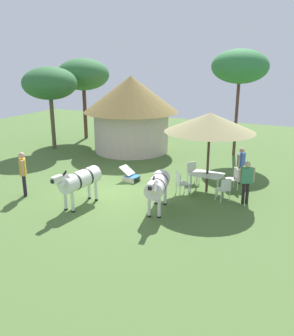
% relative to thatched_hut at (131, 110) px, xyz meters
% --- Properties ---
extents(ground_plane, '(36.00, 36.00, 0.00)m').
position_rel_thatched_hut_xyz_m(ground_plane, '(2.56, -6.20, -2.36)').
color(ground_plane, '#4C6B33').
extents(thatched_hut, '(5.31, 5.31, 4.22)m').
position_rel_thatched_hut_xyz_m(thatched_hut, '(0.00, 0.00, 0.00)').
color(thatched_hut, beige).
rests_on(thatched_hut, ground_plane).
extents(shade_umbrella, '(3.50, 3.50, 3.19)m').
position_rel_thatched_hut_xyz_m(shade_umbrella, '(5.86, -4.52, 0.46)').
color(shade_umbrella, '#493326').
rests_on(shade_umbrella, ground_plane).
extents(patio_dining_table, '(1.26, 0.91, 0.74)m').
position_rel_thatched_hut_xyz_m(patio_dining_table, '(5.86, -4.52, -1.71)').
color(patio_dining_table, silver).
rests_on(patio_dining_table, ground_plane).
extents(patio_chair_near_hut, '(0.61, 0.61, 0.90)m').
position_rel_thatched_hut_xyz_m(patio_chair_near_hut, '(5.03, -5.32, -1.83)').
color(patio_chair_near_hut, white).
rests_on(patio_chair_near_hut, ground_plane).
extents(patio_chair_near_lawn, '(0.60, 0.61, 0.90)m').
position_rel_thatched_hut_xyz_m(patio_chair_near_lawn, '(6.75, -5.25, -1.83)').
color(patio_chair_near_lawn, silver).
rests_on(patio_chair_near_lawn, ground_plane).
extents(patio_chair_east_end, '(0.60, 0.60, 0.90)m').
position_rel_thatched_hut_xyz_m(patio_chair_east_end, '(6.78, -3.83, -1.83)').
color(patio_chair_east_end, silver).
rests_on(patio_chair_east_end, ground_plane).
extents(patio_chair_west_end, '(0.61, 0.61, 0.90)m').
position_rel_thatched_hut_xyz_m(patio_chair_west_end, '(4.99, -3.76, -1.83)').
color(patio_chair_west_end, silver).
rests_on(patio_chair_west_end, ground_plane).
extents(guest_beside_umbrella, '(0.53, 0.37, 1.62)m').
position_rel_thatched_hut_xyz_m(guest_beside_umbrella, '(7.50, -5.12, -1.38)').
color(guest_beside_umbrella, black).
rests_on(guest_beside_umbrella, ground_plane).
extents(guest_behind_table, '(0.27, 0.56, 1.57)m').
position_rel_thatched_hut_xyz_m(guest_behind_table, '(6.86, -2.97, -1.41)').
color(guest_behind_table, black).
rests_on(guest_behind_table, ground_plane).
extents(standing_watcher, '(0.48, 0.50, 1.76)m').
position_rel_thatched_hut_xyz_m(standing_watcher, '(-0.37, -8.09, -1.30)').
color(standing_watcher, black).
rests_on(standing_watcher, ground_plane).
extents(striped_lounge_chair, '(0.86, 0.62, 0.63)m').
position_rel_thatched_hut_xyz_m(striped_lounge_chair, '(2.46, -4.71, -2.10)').
color(striped_lounge_chair, blue).
rests_on(striped_lounge_chair, ground_plane).
extents(zebra_nearest_camera, '(0.96, 2.17, 1.49)m').
position_rel_thatched_hut_xyz_m(zebra_nearest_camera, '(4.87, -7.17, -1.40)').
color(zebra_nearest_camera, silver).
rests_on(zebra_nearest_camera, ground_plane).
extents(zebra_by_umbrella, '(0.80, 2.35, 1.51)m').
position_rel_thatched_hut_xyz_m(zebra_by_umbrella, '(2.14, -7.94, -1.38)').
color(zebra_by_umbrella, silver).
rests_on(zebra_by_umbrella, ground_plane).
extents(acacia_tree_left_background, '(2.94, 2.94, 5.61)m').
position_rel_thatched_hut_xyz_m(acacia_tree_left_background, '(5.53, 1.65, 2.35)').
color(acacia_tree_left_background, brown).
rests_on(acacia_tree_left_background, ground_plane).
extents(acacia_tree_behind_hut, '(3.31, 3.31, 5.12)m').
position_rel_thatched_hut_xyz_m(acacia_tree_behind_hut, '(-4.30, 1.61, 1.75)').
color(acacia_tree_behind_hut, '#553228').
rests_on(acacia_tree_behind_hut, ground_plane).
extents(acacia_tree_far_lawn, '(3.06, 3.06, 4.70)m').
position_rel_thatched_hut_xyz_m(acacia_tree_far_lawn, '(-4.34, -1.56, 1.40)').
color(acacia_tree_far_lawn, brown).
rests_on(acacia_tree_far_lawn, ground_plane).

